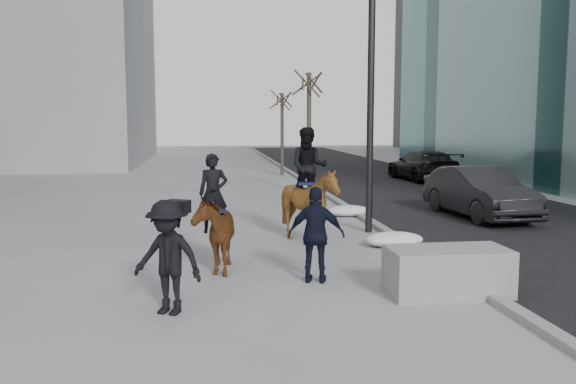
{
  "coord_description": "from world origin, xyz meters",
  "views": [
    {
      "loc": [
        -1.62,
        -10.93,
        2.94
      ],
      "look_at": [
        0.0,
        1.2,
        1.5
      ],
      "focal_mm": 38.0,
      "sensor_mm": 36.0,
      "label": 1
    }
  ],
  "objects": [
    {
      "name": "planter",
      "position": [
        2.38,
        -1.33,
        0.4
      ],
      "size": [
        2.02,
        1.01,
        0.8
      ],
      "primitive_type": "cube",
      "rotation": [
        0.0,
        0.0,
        0.0
      ],
      "color": "gray",
      "rests_on": "ground"
    },
    {
      "name": "mounted_right",
      "position": [
        0.82,
        3.41,
        1.12
      ],
      "size": [
        1.77,
        1.92,
        2.78
      ],
      "color": "#482C0E",
      "rests_on": "ground"
    },
    {
      "name": "mounted_left",
      "position": [
        -1.51,
        0.95,
        0.86
      ],
      "size": [
        0.87,
        1.8,
        2.3
      ],
      "color": "#4C1A0F",
      "rests_on": "ground"
    },
    {
      "name": "camera_crew",
      "position": [
        -2.23,
        -1.72,
        0.89
      ],
      "size": [
        1.31,
        1.1,
        1.75
      ],
      "color": "black",
      "rests_on": "ground"
    },
    {
      "name": "road",
      "position": [
        7.0,
        10.0,
        0.01
      ],
      "size": [
        8.0,
        90.0,
        0.01
      ],
      "primitive_type": "cube",
      "color": "black",
      "rests_on": "ground"
    },
    {
      "name": "snow_piles",
      "position": [
        2.7,
        7.19,
        0.17
      ],
      "size": [
        1.37,
        11.83,
        0.35
      ],
      "color": "white",
      "rests_on": "ground"
    },
    {
      "name": "ground",
      "position": [
        0.0,
        0.0,
        0.0
      ],
      "size": [
        120.0,
        120.0,
        0.0
      ],
      "primitive_type": "plane",
      "color": "gray",
      "rests_on": "ground"
    },
    {
      "name": "lamppost",
      "position": [
        2.6,
        4.39,
        4.99
      ],
      "size": [
        0.25,
        1.82,
        9.09
      ],
      "color": "black",
      "rests_on": "ground"
    },
    {
      "name": "car_near",
      "position": [
        6.57,
        6.5,
        0.77
      ],
      "size": [
        1.94,
        4.76,
        1.53
      ],
      "primitive_type": "imported",
      "rotation": [
        0.0,
        0.0,
        0.07
      ],
      "color": "black",
      "rests_on": "ground"
    },
    {
      "name": "tree_near",
      "position": [
        2.4,
        12.92,
        2.67
      ],
      "size": [
        1.2,
        1.2,
        5.34
      ],
      "primitive_type": null,
      "color": "#33281E",
      "rests_on": "ground"
    },
    {
      "name": "car_far",
      "position": [
        8.9,
        17.8,
        0.74
      ],
      "size": [
        2.4,
        5.25,
        1.49
      ],
      "primitive_type": "imported",
      "rotation": [
        0.0,
        0.0,
        3.2
      ],
      "color": "black",
      "rests_on": "ground"
    },
    {
      "name": "tree_far",
      "position": [
        2.4,
        21.56,
        2.44
      ],
      "size": [
        1.2,
        1.2,
        4.88
      ],
      "primitive_type": null,
      "color": "#3A2E22",
      "rests_on": "ground"
    },
    {
      "name": "feeder",
      "position": [
        0.33,
        -0.23,
        0.88
      ],
      "size": [
        1.11,
        0.98,
        1.75
      ],
      "color": "black",
      "rests_on": "ground"
    },
    {
      "name": "curb",
      "position": [
        3.0,
        10.0,
        0.06
      ],
      "size": [
        0.25,
        90.0,
        0.12
      ],
      "primitive_type": "cube",
      "color": "gray",
      "rests_on": "ground"
    }
  ]
}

